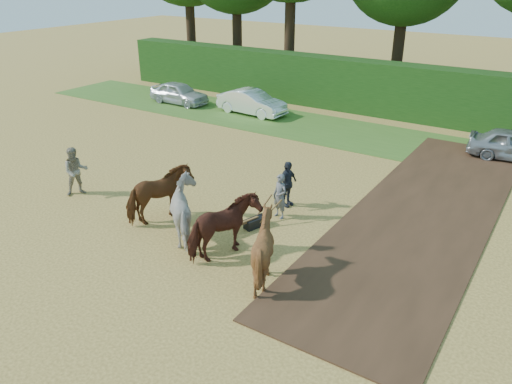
% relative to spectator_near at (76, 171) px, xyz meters
% --- Properties ---
extents(ground, '(120.00, 120.00, 0.00)m').
position_rel_spectator_near_xyz_m(ground, '(10.03, -1.43, -0.93)').
color(ground, gold).
rests_on(ground, ground).
extents(earth_strip, '(4.50, 17.00, 0.05)m').
position_rel_spectator_near_xyz_m(earth_strip, '(11.53, 5.57, -0.91)').
color(earth_strip, '#472D1C').
rests_on(earth_strip, ground).
extents(grass_verge, '(50.00, 5.00, 0.03)m').
position_rel_spectator_near_xyz_m(grass_verge, '(10.03, 12.57, -0.92)').
color(grass_verge, '#38601E').
rests_on(grass_verge, ground).
extents(hedgerow, '(46.00, 1.60, 3.00)m').
position_rel_spectator_near_xyz_m(hedgerow, '(10.03, 17.07, 0.57)').
color(hedgerow, '#14380F').
rests_on(hedgerow, ground).
extents(spectator_near, '(1.08, 1.14, 1.86)m').
position_rel_spectator_near_xyz_m(spectator_near, '(0.00, 0.00, 0.00)').
color(spectator_near, '#B2A88C').
rests_on(spectator_near, ground).
extents(spectator_far, '(0.58, 1.05, 1.70)m').
position_rel_spectator_near_xyz_m(spectator_far, '(7.15, 3.44, -0.08)').
color(spectator_far, '#22262E').
rests_on(spectator_far, ground).
extents(plough_team, '(6.59, 4.75, 1.90)m').
position_rel_spectator_near_xyz_m(plough_team, '(6.56, -0.35, 0.01)').
color(plough_team, brown).
rests_on(plough_team, ground).
extents(parked_cars, '(36.14, 2.80, 1.41)m').
position_rel_spectator_near_xyz_m(parked_cars, '(12.69, 12.76, -0.24)').
color(parked_cars, silver).
rests_on(parked_cars, ground).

